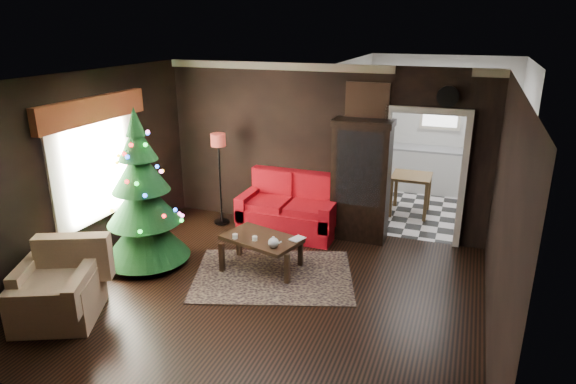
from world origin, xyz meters
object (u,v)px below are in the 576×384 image
(armchair, at_px, (56,284))
(coffee_table, at_px, (262,253))
(floor_lamp, at_px, (220,179))
(christmas_tree, at_px, (142,196))
(kitchen_table, at_px, (410,194))
(loveseat, at_px, (289,205))
(teapot, at_px, (273,242))
(wall_clock, at_px, (448,96))
(curio_cabinet, at_px, (361,183))

(armchair, relative_size, coffee_table, 0.90)
(floor_lamp, height_order, christmas_tree, christmas_tree)
(kitchen_table, bearing_deg, coffee_table, -119.58)
(loveseat, xyz_separation_m, coffee_table, (0.08, -1.38, -0.24))
(loveseat, relative_size, christmas_tree, 0.71)
(teapot, xyz_separation_m, wall_clock, (1.98, 2.04, 1.80))
(armchair, height_order, teapot, armchair)
(curio_cabinet, relative_size, armchair, 1.95)
(christmas_tree, height_order, kitchen_table, christmas_tree)
(teapot, bearing_deg, christmas_tree, -175.88)
(wall_clock, bearing_deg, curio_cabinet, -171.47)
(loveseat, xyz_separation_m, armchair, (-1.72, -3.42, -0.04))
(kitchen_table, bearing_deg, armchair, -124.77)
(christmas_tree, relative_size, coffee_table, 2.21)
(floor_lamp, relative_size, kitchen_table, 2.16)
(loveseat, height_order, coffee_table, loveseat)
(coffee_table, bearing_deg, christmas_tree, -166.52)
(curio_cabinet, height_order, floor_lamp, curio_cabinet)
(floor_lamp, bearing_deg, coffee_table, -44.72)
(floor_lamp, relative_size, teapot, 9.78)
(armchair, height_order, kitchen_table, armchair)
(curio_cabinet, bearing_deg, coffee_table, -123.76)
(wall_clock, bearing_deg, loveseat, -170.34)
(wall_clock, height_order, kitchen_table, wall_clock)
(loveseat, height_order, armchair, loveseat)
(coffee_table, bearing_deg, wall_clock, 38.13)
(christmas_tree, bearing_deg, loveseat, 48.08)
(loveseat, relative_size, coffee_table, 1.56)
(loveseat, height_order, christmas_tree, christmas_tree)
(floor_lamp, distance_m, coffee_table, 1.99)
(floor_lamp, height_order, teapot, floor_lamp)
(floor_lamp, bearing_deg, christmas_tree, -100.72)
(coffee_table, xyz_separation_m, wall_clock, (2.27, 1.78, 2.12))
(coffee_table, bearing_deg, loveseat, 93.25)
(curio_cabinet, height_order, armchair, curio_cabinet)
(christmas_tree, xyz_separation_m, teapot, (1.97, 0.14, -0.47))
(loveseat, height_order, wall_clock, wall_clock)
(curio_cabinet, distance_m, floor_lamp, 2.44)
(curio_cabinet, distance_m, coffee_table, 2.05)
(floor_lamp, xyz_separation_m, coffee_table, (1.35, -1.34, -0.57))
(floor_lamp, relative_size, wall_clock, 5.06)
(loveseat, bearing_deg, teapot, -77.30)
(loveseat, distance_m, armchair, 3.83)
(armchair, bearing_deg, teapot, 15.90)
(wall_clock, bearing_deg, teapot, -134.08)
(loveseat, distance_m, christmas_tree, 2.46)
(curio_cabinet, height_order, teapot, curio_cabinet)
(teapot, bearing_deg, floor_lamp, 135.79)
(armchair, bearing_deg, christmas_tree, 61.56)
(wall_clock, relative_size, kitchen_table, 0.43)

